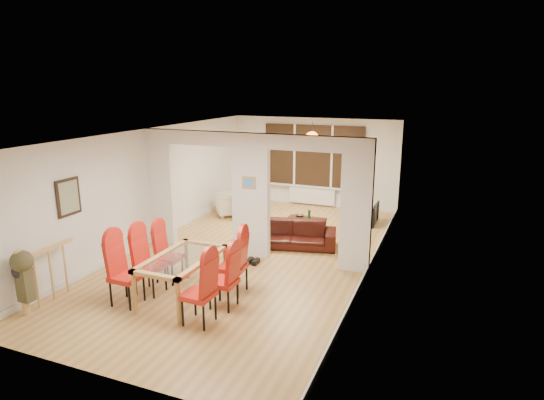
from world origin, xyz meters
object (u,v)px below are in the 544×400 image
Objects in this scene: television at (372,214)px; bottle at (309,215)px; bowl at (300,216)px; dining_table at (183,278)px; armchair at (229,204)px; dining_chair_rb at (223,278)px; sofa at (292,234)px; coffee_table at (306,223)px; dining_chair_lb at (150,263)px; person at (243,190)px; dining_chair_rc at (232,262)px; dining_chair_la at (126,272)px; dining_chair_ra at (198,290)px; dining_chair_lc at (169,254)px.

bottle is (-1.40, -1.04, 0.10)m from television.
bottle reaches higher than bowl.
dining_table is 5.08m from armchair.
dining_chair_rb is 4.72m from bowl.
sofa reaches higher than coffee_table.
coffee_table is 3.53× the size of bottle.
dining_chair_lb is 4.74m from bottle.
dining_chair_lb is 5.39× the size of bowl.
bowl is at bearing 83.76° from dining_table.
bowl is (1.17, 4.71, -0.30)m from dining_chair_lb.
sofa is (1.51, 3.12, -0.27)m from dining_chair_lb.
dining_table reaches higher than bottle.
bottle is (1.88, -0.09, -0.46)m from person.
dining_chair_rc is (0.67, 0.53, 0.18)m from dining_table.
dining_chair_lb is 1.43m from dining_chair_rb.
bowl is (-0.26, 4.70, -0.26)m from dining_chair_rb.
bottle is (2.43, -0.35, 0.05)m from armchair.
bowl is at bearing 94.76° from dining_chair_rb.
dining_chair_la is at bearing -107.64° from bottle.
person is at bearing 111.38° from dining_chair_ra.
dining_chair_lb is at bearing -178.79° from dining_table.
sofa is at bearing 18.17° from armchair.
dining_table reaches higher than television.
coffee_table is at bearing 136.95° from bottle.
dining_chair_lc is (0.02, 0.54, -0.04)m from dining_chair_lb.
bottle is at bearing 77.68° from sofa.
person reaches higher than dining_chair_ra.
armchair is at bearing 99.81° from dining_chair_lc.
dining_chair_ra is (1.30, -1.14, 0.04)m from dining_chair_lc.
bowl is (2.10, -0.14, -0.06)m from armchair.
dining_chair_rb is at bearing 163.91° from television.
sofa is at bearing -88.95° from bottle.
dining_chair_ra is 0.61m from dining_chair_rb.
bottle is at bearing 91.24° from dining_chair_ra.
television is 0.92× the size of coffee_table.
sofa is (0.19, 3.72, -0.27)m from dining_chair_ra.
dining_chair_rb is at bearing -89.30° from coffee_table.
dining_chair_rb is at bearing -23.68° from dining_chair_lc.
television is at bearing 36.71° from bottle.
dining_table is at bearing 156.63° from television.
coffee_table is (-0.06, 4.60, -0.40)m from dining_chair_rb.
dining_chair_rc is at bearing 161.26° from television.
dining_chair_rb is (1.41, -0.54, -0.00)m from dining_chair_lc.
dining_chair_rb reaches higher than bottle.
person is (-1.04, 4.57, 0.44)m from dining_table.
sofa is (0.19, 2.58, -0.27)m from dining_chair_rc.
armchair is 2.11m from bowl.
coffee_table is at bearing 68.80° from dining_chair_lc.
dining_chair_lc reaches higher than sofa.
dining_chair_lb is 0.67× the size of person.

